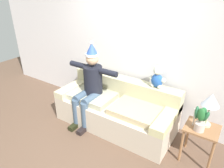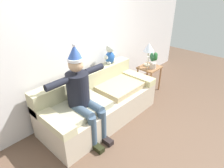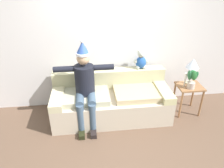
# 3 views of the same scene
# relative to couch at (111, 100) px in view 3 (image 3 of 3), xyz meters

# --- Properties ---
(ground_plane) EXTENTS (10.00, 10.00, 0.00)m
(ground_plane) POSITION_rel_couch_xyz_m (0.00, -1.01, -0.33)
(ground_plane) COLOR brown
(back_wall) EXTENTS (7.00, 0.10, 2.70)m
(back_wall) POSITION_rel_couch_xyz_m (0.00, 0.54, 1.02)
(back_wall) COLOR silver
(back_wall) RESTS_ON ground_plane
(couch) EXTENTS (2.14, 0.91, 0.83)m
(couch) POSITION_rel_couch_xyz_m (0.00, 0.00, 0.00)
(couch) COLOR #BDAD98
(couch) RESTS_ON ground_plane
(person_seated) EXTENTS (1.02, 0.77, 1.54)m
(person_seated) POSITION_rel_couch_xyz_m (-0.47, -0.16, 0.46)
(person_seated) COLOR black
(person_seated) RESTS_ON ground_plane
(teddy_bear) EXTENTS (0.29, 0.17, 0.38)m
(teddy_bear) POSITION_rel_couch_xyz_m (0.61, 0.29, 0.67)
(teddy_bear) COLOR #23509C
(teddy_bear) RESTS_ON couch
(side_table) EXTENTS (0.46, 0.41, 0.59)m
(side_table) POSITION_rel_couch_xyz_m (1.48, -0.09, 0.14)
(side_table) COLOR #8E613E
(side_table) RESTS_ON ground_plane
(table_lamp) EXTENTS (0.24, 0.24, 0.51)m
(table_lamp) POSITION_rel_couch_xyz_m (1.50, -0.01, 0.65)
(table_lamp) COLOR #B9B99C
(table_lamp) RESTS_ON side_table
(potted_plant) EXTENTS (0.22, 0.19, 0.38)m
(potted_plant) POSITION_rel_couch_xyz_m (1.45, -0.18, 0.45)
(potted_plant) COLOR #C0AB9F
(potted_plant) RESTS_ON side_table
(candle_tall) EXTENTS (0.04, 0.04, 0.27)m
(candle_tall) POSITION_rel_couch_xyz_m (1.35, -0.11, 0.44)
(candle_tall) COLOR beige
(candle_tall) RESTS_ON side_table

